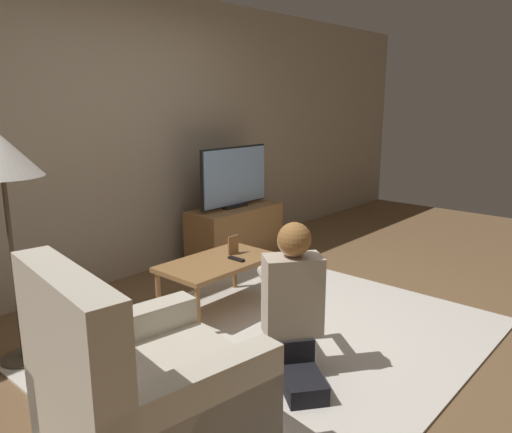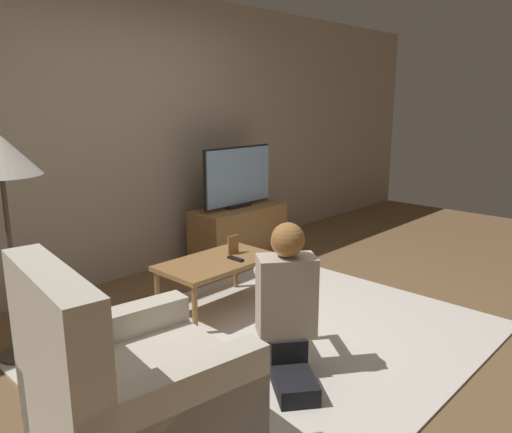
{
  "view_description": "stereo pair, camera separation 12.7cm",
  "coord_description": "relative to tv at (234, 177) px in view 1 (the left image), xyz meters",
  "views": [
    {
      "loc": [
        -2.48,
        -1.95,
        1.64
      ],
      "look_at": [
        0.44,
        0.61,
        0.72
      ],
      "focal_mm": 35.0,
      "sensor_mm": 36.0,
      "label": 1
    },
    {
      "loc": [
        -2.39,
        -2.04,
        1.64
      ],
      "look_at": [
        0.44,
        0.61,
        0.72
      ],
      "focal_mm": 35.0,
      "sensor_mm": 36.0,
      "label": 2
    }
  ],
  "objects": [
    {
      "name": "picture_frame",
      "position": [
        -0.84,
        -0.79,
        -0.37
      ],
      "size": [
        0.11,
        0.01,
        0.15
      ],
      "color": "olive",
      "rests_on": "coffee_table"
    },
    {
      "name": "person_kneeling",
      "position": [
        -1.41,
        -1.83,
        -0.39
      ],
      "size": [
        0.69,
        0.79,
        0.94
      ],
      "rotation": [
        0.0,
        0.0,
        2.48
      ],
      "color": "black",
      "rests_on": "rug"
    },
    {
      "name": "coffee_table",
      "position": [
        -1.05,
        -0.81,
        -0.49
      ],
      "size": [
        0.91,
        0.52,
        0.42
      ],
      "color": "olive",
      "rests_on": "ground_plane"
    },
    {
      "name": "ground_plane",
      "position": [
        -1.14,
        -1.52,
        -0.86
      ],
      "size": [
        10.0,
        10.0,
        0.0
      ],
      "primitive_type": "plane",
      "color": "brown"
    },
    {
      "name": "tv",
      "position": [
        0.0,
        0.0,
        0.0
      ],
      "size": [
        0.9,
        0.08,
        0.62
      ],
      "color": "black",
      "rests_on": "tv_stand"
    },
    {
      "name": "tv_stand",
      "position": [
        0.0,
        -0.0,
        -0.59
      ],
      "size": [
        1.03,
        0.44,
        0.55
      ],
      "color": "olive",
      "rests_on": "ground_plane"
    },
    {
      "name": "floor_lamp",
      "position": [
        -2.42,
        -0.44,
        0.39
      ],
      "size": [
        0.47,
        0.47,
        1.45
      ],
      "color": "#4C4233",
      "rests_on": "ground_plane"
    },
    {
      "name": "remote",
      "position": [
        -0.95,
        -0.92,
        -0.44
      ],
      "size": [
        0.04,
        0.15,
        0.02
      ],
      "color": "black",
      "rests_on": "coffee_table"
    },
    {
      "name": "armchair",
      "position": [
        -2.45,
        -1.76,
        -0.56
      ],
      "size": [
        0.97,
        0.94,
        0.99
      ],
      "rotation": [
        0.0,
        0.0,
        1.43
      ],
      "color": "beige",
      "rests_on": "ground_plane"
    },
    {
      "name": "rug",
      "position": [
        -1.14,
        -1.52,
        -0.86
      ],
      "size": [
        2.9,
        2.28,
        0.02
      ],
      "color": "silver",
      "rests_on": "ground_plane"
    },
    {
      "name": "wall_back",
      "position": [
        -1.14,
        0.41,
        0.44
      ],
      "size": [
        10.0,
        0.06,
        2.6
      ],
      "color": "tan",
      "rests_on": "ground_plane"
    }
  ]
}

